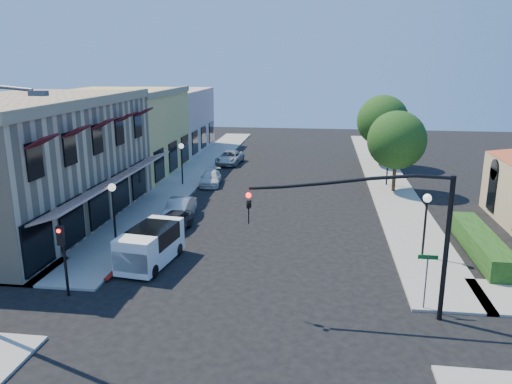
# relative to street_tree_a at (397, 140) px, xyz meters

# --- Properties ---
(ground) EXTENTS (120.00, 120.00, 0.00)m
(ground) POSITION_rel_street_tree_a_xyz_m (-8.80, -22.00, -4.19)
(ground) COLOR black
(ground) RESTS_ON ground
(sidewalk_left) EXTENTS (3.50, 50.00, 0.12)m
(sidewalk_left) POSITION_rel_street_tree_a_xyz_m (-17.55, 5.00, -4.13)
(sidewalk_left) COLOR gray
(sidewalk_left) RESTS_ON ground
(sidewalk_right) EXTENTS (3.50, 50.00, 0.12)m
(sidewalk_right) POSITION_rel_street_tree_a_xyz_m (-0.05, 5.00, -4.13)
(sidewalk_right) COLOR gray
(sidewalk_right) RESTS_ON ground
(curb_red_strip) EXTENTS (0.25, 10.00, 0.06)m
(curb_red_strip) POSITION_rel_street_tree_a_xyz_m (-15.70, -14.00, -4.19)
(curb_red_strip) COLOR maroon
(curb_red_strip) RESTS_ON ground
(corner_brick_building) EXTENTS (11.77, 18.20, 8.10)m
(corner_brick_building) POSITION_rel_street_tree_a_xyz_m (-24.25, -11.00, -0.19)
(corner_brick_building) COLOR #CCB18A
(corner_brick_building) RESTS_ON ground
(yellow_stucco_building) EXTENTS (10.00, 12.00, 7.60)m
(yellow_stucco_building) POSITION_rel_street_tree_a_xyz_m (-24.30, 4.00, -0.39)
(yellow_stucco_building) COLOR tan
(yellow_stucco_building) RESTS_ON ground
(pink_stucco_building) EXTENTS (10.00, 12.00, 7.00)m
(pink_stucco_building) POSITION_rel_street_tree_a_xyz_m (-24.30, 16.00, -0.69)
(pink_stucco_building) COLOR #CFA69D
(pink_stucco_building) RESTS_ON ground
(hedge) EXTENTS (1.40, 8.00, 1.10)m
(hedge) POSITION_rel_street_tree_a_xyz_m (2.90, -13.00, -4.19)
(hedge) COLOR #193C11
(hedge) RESTS_ON ground
(street_tree_a) EXTENTS (4.56, 4.56, 6.48)m
(street_tree_a) POSITION_rel_street_tree_a_xyz_m (0.00, 0.00, 0.00)
(street_tree_a) COLOR #2F2113
(street_tree_a) RESTS_ON ground
(street_tree_b) EXTENTS (4.94, 4.94, 7.02)m
(street_tree_b) POSITION_rel_street_tree_a_xyz_m (0.00, 10.00, 0.35)
(street_tree_b) COLOR #2F2113
(street_tree_b) RESTS_ON ground
(signal_mast_arm) EXTENTS (8.01, 0.39, 6.00)m
(signal_mast_arm) POSITION_rel_street_tree_a_xyz_m (-2.94, -20.50, -0.11)
(signal_mast_arm) COLOR black
(signal_mast_arm) RESTS_ON ground
(secondary_signal) EXTENTS (0.28, 0.42, 3.32)m
(secondary_signal) POSITION_rel_street_tree_a_xyz_m (-16.80, -20.59, -1.88)
(secondary_signal) COLOR black
(secondary_signal) RESTS_ON ground
(street_name_sign) EXTENTS (0.80, 0.06, 2.50)m
(street_name_sign) POSITION_rel_street_tree_a_xyz_m (-1.30, -19.80, -2.50)
(street_name_sign) COLOR #595B5E
(street_name_sign) RESTS_ON ground
(lamppost_left_near) EXTENTS (0.44, 0.44, 3.57)m
(lamppost_left_near) POSITION_rel_street_tree_a_xyz_m (-17.30, -14.00, -1.46)
(lamppost_left_near) COLOR black
(lamppost_left_near) RESTS_ON ground
(lamppost_left_far) EXTENTS (0.44, 0.44, 3.57)m
(lamppost_left_far) POSITION_rel_street_tree_a_xyz_m (-17.30, 0.00, -1.46)
(lamppost_left_far) COLOR black
(lamppost_left_far) RESTS_ON ground
(lamppost_right_near) EXTENTS (0.44, 0.44, 3.57)m
(lamppost_right_near) POSITION_rel_street_tree_a_xyz_m (-0.30, -14.00, -1.46)
(lamppost_right_near) COLOR black
(lamppost_right_near) RESTS_ON ground
(lamppost_right_far) EXTENTS (0.44, 0.44, 3.57)m
(lamppost_right_far) POSITION_rel_street_tree_a_xyz_m (-0.30, 2.00, -1.46)
(lamppost_right_far) COLOR black
(lamppost_right_far) RESTS_ON ground
(white_van) EXTENTS (2.43, 4.57, 1.94)m
(white_van) POSITION_rel_street_tree_a_xyz_m (-14.31, -16.60, -3.07)
(white_van) COLOR white
(white_van) RESTS_ON ground
(parked_car_a) EXTENTS (1.91, 3.90, 1.28)m
(parked_car_a) POSITION_rel_street_tree_a_xyz_m (-14.61, -11.61, -3.55)
(parked_car_a) COLOR #232325
(parked_car_a) RESTS_ON ground
(parked_car_b) EXTENTS (1.43, 4.08, 1.34)m
(parked_car_b) POSITION_rel_street_tree_a_xyz_m (-15.00, -9.00, -3.52)
(parked_car_b) COLOR #B1B3B6
(parked_car_b) RESTS_ON ground
(parked_car_c) EXTENTS (2.04, 4.10, 1.14)m
(parked_car_c) POSITION_rel_street_tree_a_xyz_m (-15.00, 0.52, -3.62)
(parked_car_c) COLOR silver
(parked_car_c) RESTS_ON ground
(parked_car_d) EXTENTS (2.48, 4.82, 1.30)m
(parked_car_d) POSITION_rel_street_tree_a_xyz_m (-15.00, 9.39, -3.54)
(parked_car_d) COLOR #A6A8AB
(parked_car_d) RESTS_ON ground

